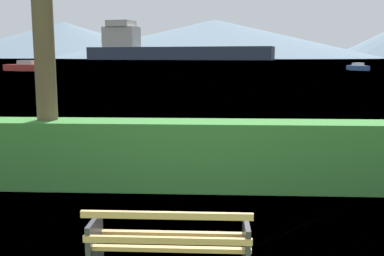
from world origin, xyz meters
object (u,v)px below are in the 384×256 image
Objects in this scene: cargo_ship_large at (163,49)px; fishing_boat_near at (358,67)px; park_bench at (169,246)px; sailboat_mid at (28,67)px.

fishing_boat_near is (55.64, -207.85, -6.39)m from cargo_ship_large.
park_bench is 0.30× the size of fishing_boat_near.
sailboat_mid is at bearing -173.44° from fishing_boat_near.
cargo_ship_large is (-31.72, 279.93, 6.44)m from park_bench.
sailboat_mid is (-28.92, 66.01, 0.20)m from park_bench.
sailboat_mid reaches higher than fishing_boat_near.
fishing_boat_near is 53.19m from sailboat_mid.
fishing_boat_near is at bearing -75.01° from cargo_ship_large.
cargo_ship_large is at bearing 90.75° from sailboat_mid.
cargo_ship_large is 21.51× the size of fishing_boat_near.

